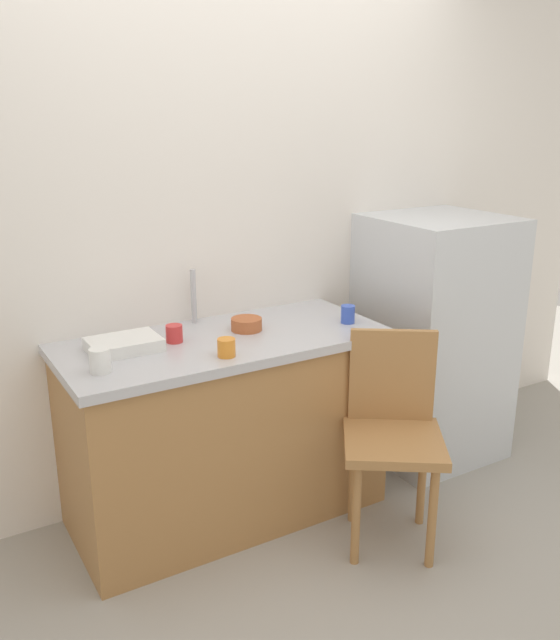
{
  "coord_description": "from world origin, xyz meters",
  "views": [
    {
      "loc": [
        -1.36,
        -1.81,
        1.77
      ],
      "look_at": [
        0.07,
        0.6,
        0.89
      ],
      "focal_mm": 38.16,
      "sensor_mm": 36.0,
      "label": 1
    }
  ],
  "objects_px": {
    "terracotta_bowl": "(246,324)",
    "cup_orange": "(226,348)",
    "cup_white": "(100,361)",
    "cup_red": "(174,334)",
    "chair": "(392,429)",
    "cup_blue": "(348,314)",
    "dish_tray": "(124,344)",
    "refrigerator": "(433,338)"
  },
  "relations": [
    {
      "from": "terracotta_bowl",
      "to": "cup_orange",
      "type": "distance_m",
      "value": 0.33
    },
    {
      "from": "cup_white",
      "to": "cup_red",
      "type": "relative_size",
      "value": 1.27
    },
    {
      "from": "chair",
      "to": "terracotta_bowl",
      "type": "relative_size",
      "value": 6.6
    },
    {
      "from": "cup_white",
      "to": "cup_orange",
      "type": "distance_m",
      "value": 0.48
    },
    {
      "from": "terracotta_bowl",
      "to": "cup_blue",
      "type": "height_order",
      "value": "cup_blue"
    },
    {
      "from": "chair",
      "to": "cup_blue",
      "type": "bearing_deg",
      "value": 116.86
    },
    {
      "from": "cup_orange",
      "to": "cup_blue",
      "type": "bearing_deg",
      "value": 9.55
    },
    {
      "from": "terracotta_bowl",
      "to": "cup_white",
      "type": "bearing_deg",
      "value": -166.43
    },
    {
      "from": "terracotta_bowl",
      "to": "dish_tray",
      "type": "bearing_deg",
      "value": 177.87
    },
    {
      "from": "dish_tray",
      "to": "terracotta_bowl",
      "type": "height_order",
      "value": "terracotta_bowl"
    },
    {
      "from": "refrigerator",
      "to": "cup_orange",
      "type": "bearing_deg",
      "value": -170.85
    },
    {
      "from": "refrigerator",
      "to": "terracotta_bowl",
      "type": "bearing_deg",
      "value": 177.65
    },
    {
      "from": "terracotta_bowl",
      "to": "cup_blue",
      "type": "relative_size",
      "value": 1.68
    },
    {
      "from": "terracotta_bowl",
      "to": "cup_red",
      "type": "distance_m",
      "value": 0.33
    },
    {
      "from": "chair",
      "to": "cup_white",
      "type": "xyz_separation_m",
      "value": [
        -1.08,
        0.38,
        0.39
      ]
    },
    {
      "from": "refrigerator",
      "to": "cup_white",
      "type": "height_order",
      "value": "refrigerator"
    },
    {
      "from": "chair",
      "to": "cup_blue",
      "type": "height_order",
      "value": "cup_blue"
    },
    {
      "from": "cup_blue",
      "to": "cup_orange",
      "type": "bearing_deg",
      "value": -170.45
    },
    {
      "from": "cup_red",
      "to": "cup_orange",
      "type": "height_order",
      "value": "same"
    },
    {
      "from": "cup_red",
      "to": "dish_tray",
      "type": "bearing_deg",
      "value": 178.02
    },
    {
      "from": "cup_red",
      "to": "chair",
      "type": "bearing_deg",
      "value": -37.76
    },
    {
      "from": "refrigerator",
      "to": "dish_tray",
      "type": "height_order",
      "value": "refrigerator"
    },
    {
      "from": "cup_blue",
      "to": "cup_white",
      "type": "distance_m",
      "value": 1.14
    },
    {
      "from": "cup_white",
      "to": "cup_orange",
      "type": "relative_size",
      "value": 1.27
    },
    {
      "from": "chair",
      "to": "cup_white",
      "type": "height_order",
      "value": "cup_white"
    },
    {
      "from": "refrigerator",
      "to": "cup_red",
      "type": "xyz_separation_m",
      "value": [
        -1.4,
        0.06,
        0.25
      ]
    },
    {
      "from": "chair",
      "to": "cup_orange",
      "type": "height_order",
      "value": "cup_orange"
    },
    {
      "from": "cup_orange",
      "to": "refrigerator",
      "type": "bearing_deg",
      "value": 9.15
    },
    {
      "from": "dish_tray",
      "to": "cup_red",
      "type": "height_order",
      "value": "cup_red"
    },
    {
      "from": "chair",
      "to": "terracotta_bowl",
      "type": "distance_m",
      "value": 0.76
    },
    {
      "from": "refrigerator",
      "to": "dish_tray",
      "type": "xyz_separation_m",
      "value": [
        -1.61,
        0.06,
        0.24
      ]
    },
    {
      "from": "chair",
      "to": "cup_white",
      "type": "relative_size",
      "value": 9.71
    },
    {
      "from": "refrigerator",
      "to": "cup_blue",
      "type": "bearing_deg",
      "value": -171.29
    },
    {
      "from": "cup_orange",
      "to": "dish_tray",
      "type": "bearing_deg",
      "value": 139.89
    },
    {
      "from": "dish_tray",
      "to": "cup_red",
      "type": "xyz_separation_m",
      "value": [
        0.21,
        -0.01,
        0.01
      ]
    },
    {
      "from": "dish_tray",
      "to": "cup_white",
      "type": "height_order",
      "value": "cup_white"
    },
    {
      "from": "cup_orange",
      "to": "chair",
      "type": "bearing_deg",
      "value": -25.69
    },
    {
      "from": "refrigerator",
      "to": "cup_red",
      "type": "height_order",
      "value": "refrigerator"
    },
    {
      "from": "cup_white",
      "to": "dish_tray",
      "type": "bearing_deg",
      "value": 51.38
    },
    {
      "from": "dish_tray",
      "to": "cup_orange",
      "type": "relative_size",
      "value": 3.87
    },
    {
      "from": "refrigerator",
      "to": "chair",
      "type": "bearing_deg",
      "value": -143.51
    },
    {
      "from": "chair",
      "to": "cup_blue",
      "type": "distance_m",
      "value": 0.56
    }
  ]
}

